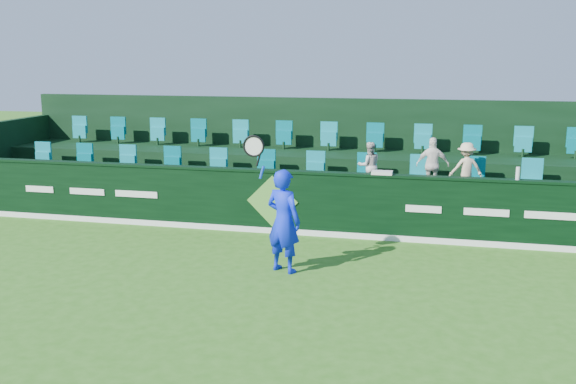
% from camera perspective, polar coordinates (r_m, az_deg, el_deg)
% --- Properties ---
extents(ground, '(60.00, 60.00, 0.00)m').
position_cam_1_polar(ground, '(10.07, -7.02, -9.50)').
color(ground, '#2C6718').
rests_on(ground, ground).
extents(sponsor_hoarding, '(16.00, 0.25, 1.35)m').
position_cam_1_polar(sponsor_hoarding, '(13.53, -1.27, -0.83)').
color(sponsor_hoarding, black).
rests_on(sponsor_hoarding, ground).
extents(stand_tier_front, '(16.00, 2.00, 0.80)m').
position_cam_1_polar(stand_tier_front, '(14.63, -0.20, -0.95)').
color(stand_tier_front, black).
rests_on(stand_tier_front, ground).
extents(stand_tier_back, '(16.00, 1.80, 1.30)m').
position_cam_1_polar(stand_tier_back, '(16.40, 1.34, 1.34)').
color(stand_tier_back, black).
rests_on(stand_tier_back, ground).
extents(stand_rear, '(16.00, 4.10, 2.60)m').
position_cam_1_polar(stand_rear, '(16.73, 1.66, 3.52)').
color(stand_rear, black).
rests_on(stand_rear, ground).
extents(seat_row_front, '(13.50, 0.50, 0.60)m').
position_cam_1_polar(seat_row_front, '(14.88, 0.15, 2.01)').
color(seat_row_front, teal).
rests_on(seat_row_front, stand_tier_front).
extents(seat_row_back, '(13.50, 0.50, 0.60)m').
position_cam_1_polar(seat_row_back, '(16.54, 1.57, 4.77)').
color(seat_row_back, teal).
rests_on(seat_row_back, stand_tier_back).
extents(tennis_player, '(1.11, 0.65, 2.43)m').
position_cam_1_polar(tennis_player, '(11.01, -0.43, -2.51)').
color(tennis_player, '#0E24EE').
rests_on(tennis_player, ground).
extents(spectator_left, '(0.62, 0.55, 1.05)m').
position_cam_1_polar(spectator_left, '(14.16, 7.23, 2.33)').
color(spectator_left, beige).
rests_on(spectator_left, stand_tier_front).
extents(spectator_middle, '(0.70, 0.31, 1.18)m').
position_cam_1_polar(spectator_middle, '(14.08, 12.73, 2.36)').
color(spectator_middle, white).
rests_on(spectator_middle, stand_tier_front).
extents(spectator_right, '(0.79, 0.59, 1.10)m').
position_cam_1_polar(spectator_right, '(14.10, 15.54, 2.05)').
color(spectator_right, beige).
rests_on(spectator_right, stand_tier_front).
extents(towel, '(0.41, 0.27, 0.06)m').
position_cam_1_polar(towel, '(13.02, 8.36, 1.71)').
color(towel, silver).
rests_on(towel, sponsor_hoarding).
extents(drinks_bottle, '(0.08, 0.08, 0.25)m').
position_cam_1_polar(drinks_bottle, '(13.05, 19.75, 1.57)').
color(drinks_bottle, silver).
rests_on(drinks_bottle, sponsor_hoarding).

